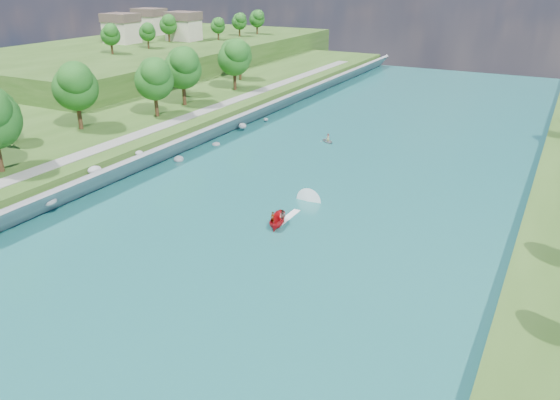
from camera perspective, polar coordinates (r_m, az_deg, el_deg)
The scene contains 11 objects.
ground at distance 55.67m, azimuth -9.07°, elevation -8.49°, with size 260.00×260.00×0.00m, color #2D5119.
river_water at distance 70.64m, azimuth 0.60°, elevation -1.08°, with size 55.00×240.00×0.10m, color #18565B.
berm_west at distance 101.84m, azimuth -25.32°, elevation 5.27°, with size 45.00×240.00×3.50m, color #2D5119.
ridge_west at distance 175.21m, azimuth -12.49°, elevation 14.35°, with size 60.00×120.00×9.00m, color #2D5119.
riprap_bank at distance 83.81m, azimuth -15.51°, elevation 3.26°, with size 4.00×236.00×4.06m.
riverside_path at distance 88.28m, azimuth -18.52°, elevation 5.08°, with size 3.00×200.00×0.10m, color gray.
ridge_houses at distance 181.99m, azimuth -13.25°, elevation 17.39°, with size 29.50×29.50×8.40m.
trees_west at distance 86.85m, azimuth -26.92°, elevation 7.77°, with size 18.84×152.03×13.66m.
trees_ridge at distance 173.01m, azimuth -8.82°, elevation 17.48°, with size 17.76×64.40×9.33m.
motorboat at distance 67.14m, azimuth 0.34°, elevation -1.72°, with size 3.60×18.97×2.04m.
raft at distance 99.33m, azimuth 5.03°, elevation 6.22°, with size 3.49×3.36×1.61m.
Camera 1 is at (29.77, -37.33, 28.63)m, focal length 35.00 mm.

